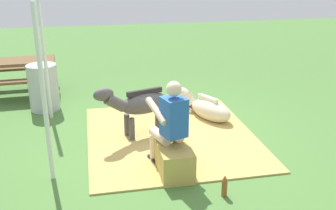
{
  "coord_description": "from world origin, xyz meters",
  "views": [
    {
      "loc": [
        -5.55,
        1.04,
        2.73
      ],
      "look_at": [
        0.18,
        -0.13,
        0.55
      ],
      "focal_mm": 42.22,
      "sensor_mm": 36.0,
      "label": 1
    }
  ],
  "objects_px": {
    "hay_bale": "(174,160)",
    "picnic_bench": "(18,68)",
    "tent_pole_right": "(45,56)",
    "water_barrel": "(43,87)",
    "person_seated": "(170,122)",
    "pony_lying": "(207,108)",
    "soda_bottle": "(224,186)",
    "pony_standing": "(140,104)",
    "tent_pole_left": "(44,97)"
  },
  "relations": [
    {
      "from": "soda_bottle",
      "to": "picnic_bench",
      "type": "height_order",
      "value": "picnic_bench"
    },
    {
      "from": "pony_standing",
      "to": "tent_pole_left",
      "type": "distance_m",
      "value": 1.8
    },
    {
      "from": "water_barrel",
      "to": "tent_pole_right",
      "type": "relative_size",
      "value": 0.39
    },
    {
      "from": "soda_bottle",
      "to": "tent_pole_left",
      "type": "distance_m",
      "value": 2.46
    },
    {
      "from": "soda_bottle",
      "to": "tent_pole_left",
      "type": "xyz_separation_m",
      "value": [
        0.85,
        2.08,
        1.0
      ]
    },
    {
      "from": "tent_pole_left",
      "to": "tent_pole_right",
      "type": "distance_m",
      "value": 2.2
    },
    {
      "from": "tent_pole_left",
      "to": "tent_pole_right",
      "type": "bearing_deg",
      "value": 4.5
    },
    {
      "from": "hay_bale",
      "to": "soda_bottle",
      "type": "xyz_separation_m",
      "value": [
        -0.65,
        -0.48,
        -0.06
      ]
    },
    {
      "from": "tent_pole_left",
      "to": "tent_pole_right",
      "type": "xyz_separation_m",
      "value": [
        2.19,
        0.17,
        0.0
      ]
    },
    {
      "from": "water_barrel",
      "to": "picnic_bench",
      "type": "distance_m",
      "value": 1.18
    },
    {
      "from": "water_barrel",
      "to": "pony_standing",
      "type": "bearing_deg",
      "value": -134.26
    },
    {
      "from": "pony_lying",
      "to": "person_seated",
      "type": "bearing_deg",
      "value": 148.09
    },
    {
      "from": "hay_bale",
      "to": "water_barrel",
      "type": "relative_size",
      "value": 0.78
    },
    {
      "from": "soda_bottle",
      "to": "tent_pole_right",
      "type": "xyz_separation_m",
      "value": [
        3.04,
        2.25,
        1.0
      ]
    },
    {
      "from": "hay_bale",
      "to": "pony_standing",
      "type": "bearing_deg",
      "value": 12.55
    },
    {
      "from": "tent_pole_right",
      "to": "pony_standing",
      "type": "bearing_deg",
      "value": -126.9
    },
    {
      "from": "pony_lying",
      "to": "soda_bottle",
      "type": "distance_m",
      "value": 2.51
    },
    {
      "from": "person_seated",
      "to": "picnic_bench",
      "type": "distance_m",
      "value": 4.46
    },
    {
      "from": "soda_bottle",
      "to": "picnic_bench",
      "type": "bearing_deg",
      "value": 33.35
    },
    {
      "from": "tent_pole_right",
      "to": "picnic_bench",
      "type": "xyz_separation_m",
      "value": [
        1.48,
        0.72,
        -0.56
      ]
    },
    {
      "from": "pony_standing",
      "to": "soda_bottle",
      "type": "bearing_deg",
      "value": -158.31
    },
    {
      "from": "hay_bale",
      "to": "water_barrel",
      "type": "xyz_separation_m",
      "value": [
        2.86,
        1.91,
        0.24
      ]
    },
    {
      "from": "person_seated",
      "to": "pony_lying",
      "type": "xyz_separation_m",
      "value": [
        1.65,
        -1.03,
        -0.5
      ]
    },
    {
      "from": "pony_lying",
      "to": "tent_pole_right",
      "type": "height_order",
      "value": "tent_pole_right"
    },
    {
      "from": "pony_lying",
      "to": "picnic_bench",
      "type": "relative_size",
      "value": 0.84
    },
    {
      "from": "soda_bottle",
      "to": "tent_pole_right",
      "type": "distance_m",
      "value": 3.91
    },
    {
      "from": "pony_standing",
      "to": "soda_bottle",
      "type": "height_order",
      "value": "pony_standing"
    },
    {
      "from": "pony_lying",
      "to": "hay_bale",
      "type": "bearing_deg",
      "value": 151.1
    },
    {
      "from": "pony_standing",
      "to": "soda_bottle",
      "type": "distance_m",
      "value": 2.11
    },
    {
      "from": "person_seated",
      "to": "soda_bottle",
      "type": "bearing_deg",
      "value": -147.4
    },
    {
      "from": "water_barrel",
      "to": "tent_pole_left",
      "type": "bearing_deg",
      "value": -173.35
    },
    {
      "from": "hay_bale",
      "to": "picnic_bench",
      "type": "height_order",
      "value": "picnic_bench"
    },
    {
      "from": "tent_pole_right",
      "to": "hay_bale",
      "type": "bearing_deg",
      "value": -143.5
    },
    {
      "from": "picnic_bench",
      "to": "tent_pole_right",
      "type": "bearing_deg",
      "value": -153.95
    },
    {
      "from": "hay_bale",
      "to": "picnic_bench",
      "type": "distance_m",
      "value": 4.62
    },
    {
      "from": "person_seated",
      "to": "tent_pole_right",
      "type": "bearing_deg",
      "value": 37.83
    },
    {
      "from": "hay_bale",
      "to": "water_barrel",
      "type": "bearing_deg",
      "value": 33.72
    },
    {
      "from": "hay_bale",
      "to": "person_seated",
      "type": "relative_size",
      "value": 0.54
    },
    {
      "from": "soda_bottle",
      "to": "pony_lying",
      "type": "bearing_deg",
      "value": -11.85
    },
    {
      "from": "pony_standing",
      "to": "tent_pole_right",
      "type": "xyz_separation_m",
      "value": [
        1.12,
        1.49,
        0.59
      ]
    },
    {
      "from": "person_seated",
      "to": "soda_bottle",
      "type": "relative_size",
      "value": 4.53
    },
    {
      "from": "person_seated",
      "to": "water_barrel",
      "type": "distance_m",
      "value": 3.3
    },
    {
      "from": "pony_standing",
      "to": "tent_pole_right",
      "type": "distance_m",
      "value": 1.95
    },
    {
      "from": "pony_lying",
      "to": "picnic_bench",
      "type": "distance_m",
      "value": 4.07
    },
    {
      "from": "person_seated",
      "to": "picnic_bench",
      "type": "relative_size",
      "value": 0.83
    },
    {
      "from": "pony_lying",
      "to": "pony_standing",
      "type": "bearing_deg",
      "value": 112.52
    },
    {
      "from": "tent_pole_left",
      "to": "tent_pole_right",
      "type": "relative_size",
      "value": 1.0
    },
    {
      "from": "hay_bale",
      "to": "tent_pole_left",
      "type": "bearing_deg",
      "value": 82.99
    },
    {
      "from": "person_seated",
      "to": "tent_pole_right",
      "type": "distance_m",
      "value": 2.87
    },
    {
      "from": "soda_bottle",
      "to": "picnic_bench",
      "type": "xyz_separation_m",
      "value": [
        4.52,
        2.97,
        0.44
      ]
    }
  ]
}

